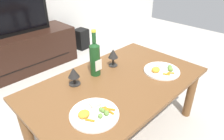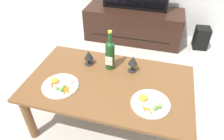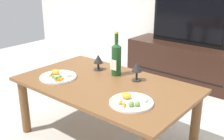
{
  "view_description": "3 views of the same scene",
  "coord_description": "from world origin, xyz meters",
  "px_view_note": "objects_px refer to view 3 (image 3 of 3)",
  "views": [
    {
      "loc": [
        -0.9,
        -0.84,
        1.29
      ],
      "look_at": [
        0.01,
        0.07,
        0.55
      ],
      "focal_mm": 32.25,
      "sensor_mm": 36.0,
      "label": 1
    },
    {
      "loc": [
        0.36,
        -1.21,
        1.6
      ],
      "look_at": [
        0.0,
        0.09,
        0.55
      ],
      "focal_mm": 33.51,
      "sensor_mm": 36.0,
      "label": 2
    },
    {
      "loc": [
        1.27,
        -1.45,
        1.28
      ],
      "look_at": [
        0.04,
        0.04,
        0.59
      ],
      "focal_mm": 44.71,
      "sensor_mm": 36.0,
      "label": 3
    }
  ],
  "objects_px": {
    "goblet_right": "(137,68)",
    "tv_screen": "(189,20)",
    "dining_table": "(105,92)",
    "tv_stand": "(185,63)",
    "dinner_plate_right": "(131,102)",
    "dinner_plate_left": "(58,76)",
    "goblet_left": "(98,60)",
    "wine_bottle": "(116,58)"
  },
  "relations": [
    {
      "from": "tv_screen",
      "to": "wine_bottle",
      "type": "relative_size",
      "value": 2.52
    },
    {
      "from": "dining_table",
      "to": "tv_stand",
      "type": "xyz_separation_m",
      "value": [
        -0.09,
        1.58,
        -0.18
      ]
    },
    {
      "from": "goblet_right",
      "to": "wine_bottle",
      "type": "bearing_deg",
      "value": -179.21
    },
    {
      "from": "dinner_plate_right",
      "to": "goblet_right",
      "type": "bearing_deg",
      "value": 120.05
    },
    {
      "from": "dining_table",
      "to": "wine_bottle",
      "type": "relative_size",
      "value": 3.72
    },
    {
      "from": "tv_stand",
      "to": "dinner_plate_right",
      "type": "bearing_deg",
      "value": -75.75
    },
    {
      "from": "goblet_left",
      "to": "dinner_plate_right",
      "type": "relative_size",
      "value": 0.47
    },
    {
      "from": "dining_table",
      "to": "dinner_plate_left",
      "type": "relative_size",
      "value": 4.6
    },
    {
      "from": "dinner_plate_left",
      "to": "goblet_left",
      "type": "bearing_deg",
      "value": 71.71
    },
    {
      "from": "tv_screen",
      "to": "dinner_plate_left",
      "type": "relative_size",
      "value": 3.12
    },
    {
      "from": "goblet_right",
      "to": "tv_screen",
      "type": "bearing_deg",
      "value": 99.88
    },
    {
      "from": "tv_stand",
      "to": "tv_screen",
      "type": "relative_size",
      "value": 1.53
    },
    {
      "from": "dining_table",
      "to": "goblet_right",
      "type": "distance_m",
      "value": 0.3
    },
    {
      "from": "dining_table",
      "to": "goblet_left",
      "type": "relative_size",
      "value": 9.95
    },
    {
      "from": "goblet_left",
      "to": "dinner_plate_right",
      "type": "distance_m",
      "value": 0.69
    },
    {
      "from": "goblet_right",
      "to": "dinner_plate_right",
      "type": "relative_size",
      "value": 0.53
    },
    {
      "from": "wine_bottle",
      "to": "goblet_right",
      "type": "relative_size",
      "value": 2.39
    },
    {
      "from": "tv_stand",
      "to": "dinner_plate_left",
      "type": "bearing_deg",
      "value": -98.61
    },
    {
      "from": "tv_screen",
      "to": "dining_table",
      "type": "bearing_deg",
      "value": -86.76
    },
    {
      "from": "tv_screen",
      "to": "wine_bottle",
      "type": "xyz_separation_m",
      "value": [
        0.05,
        -1.39,
        -0.12
      ]
    },
    {
      "from": "wine_bottle",
      "to": "dinner_plate_right",
      "type": "height_order",
      "value": "wine_bottle"
    },
    {
      "from": "dinner_plate_right",
      "to": "dining_table",
      "type": "bearing_deg",
      "value": 156.58
    },
    {
      "from": "wine_bottle",
      "to": "goblet_left",
      "type": "height_order",
      "value": "wine_bottle"
    },
    {
      "from": "dining_table",
      "to": "dinner_plate_right",
      "type": "relative_size",
      "value": 4.7
    },
    {
      "from": "goblet_right",
      "to": "dinner_plate_left",
      "type": "distance_m",
      "value": 0.62
    },
    {
      "from": "dining_table",
      "to": "goblet_left",
      "type": "xyz_separation_m",
      "value": [
        -0.24,
        0.19,
        0.16
      ]
    },
    {
      "from": "tv_screen",
      "to": "goblet_left",
      "type": "xyz_separation_m",
      "value": [
        -0.15,
        -1.39,
        -0.18
      ]
    },
    {
      "from": "goblet_left",
      "to": "dinner_plate_right",
      "type": "bearing_deg",
      "value": -30.19
    },
    {
      "from": "dinner_plate_left",
      "to": "dinner_plate_right",
      "type": "bearing_deg",
      "value": -0.07
    },
    {
      "from": "tv_screen",
      "to": "goblet_right",
      "type": "relative_size",
      "value": 6.03
    },
    {
      "from": "tv_stand",
      "to": "goblet_left",
      "type": "relative_size",
      "value": 10.35
    },
    {
      "from": "wine_bottle",
      "to": "tv_screen",
      "type": "bearing_deg",
      "value": 91.91
    },
    {
      "from": "goblet_right",
      "to": "goblet_left",
      "type": "bearing_deg",
      "value": 180.0
    },
    {
      "from": "tv_screen",
      "to": "goblet_left",
      "type": "relative_size",
      "value": 6.75
    },
    {
      "from": "wine_bottle",
      "to": "goblet_left",
      "type": "relative_size",
      "value": 2.68
    },
    {
      "from": "tv_screen",
      "to": "tv_stand",
      "type": "bearing_deg",
      "value": 90.0
    },
    {
      "from": "dinner_plate_left",
      "to": "tv_stand",
      "type": "bearing_deg",
      "value": 81.39
    },
    {
      "from": "dining_table",
      "to": "tv_screen",
      "type": "distance_m",
      "value": 1.62
    },
    {
      "from": "goblet_right",
      "to": "dining_table",
      "type": "bearing_deg",
      "value": -128.63
    },
    {
      "from": "dining_table",
      "to": "dinner_plate_left",
      "type": "distance_m",
      "value": 0.39
    },
    {
      "from": "dinner_plate_right",
      "to": "goblet_left",
      "type": "bearing_deg",
      "value": 149.81
    },
    {
      "from": "goblet_right",
      "to": "dinner_plate_right",
      "type": "distance_m",
      "value": 0.41
    }
  ]
}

